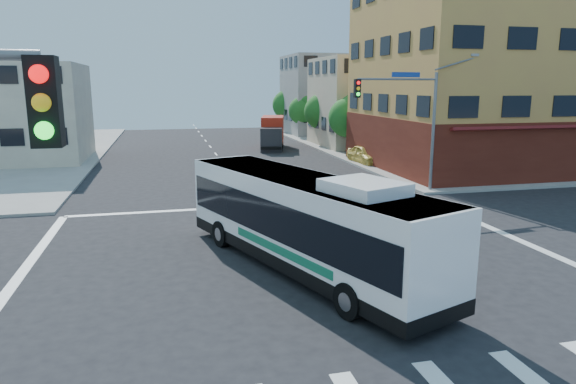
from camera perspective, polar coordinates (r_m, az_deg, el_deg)
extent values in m
plane|color=black|center=(18.25, 1.72, -8.34)|extent=(120.00, 120.00, 0.00)
cube|color=gray|center=(65.24, 23.99, 5.33)|extent=(50.00, 50.00, 0.15)
cube|color=#B98042|center=(42.77, 22.00, 11.93)|extent=(18.00, 15.00, 14.00)
cube|color=#5B2014|center=(42.97, 21.48, 5.27)|extent=(18.09, 15.08, 4.00)
cube|color=maroon|center=(37.26, 27.90, 6.32)|extent=(16.00, 1.60, 0.51)
cube|color=#C3B195|center=(54.95, 9.72, 9.78)|extent=(12.00, 10.00, 9.00)
cube|color=gray|center=(68.04, 5.04, 10.68)|extent=(12.00, 10.00, 10.00)
cube|color=beige|center=(48.23, -28.75, 7.66)|extent=(12.00, 10.00, 8.00)
cylinder|color=slate|center=(31.46, 15.82, 6.29)|extent=(0.18, 0.18, 7.00)
cylinder|color=slate|center=(29.96, 12.12, 12.16)|extent=(5.01, 0.62, 0.12)
cube|color=black|center=(28.75, 7.70, 11.34)|extent=(0.32, 0.30, 1.00)
sphere|color=#FF0C0C|center=(28.59, 7.84, 11.93)|extent=(0.20, 0.20, 0.20)
sphere|color=yellow|center=(28.59, 7.83, 11.33)|extent=(0.20, 0.20, 0.20)
sphere|color=#19FF33|center=(28.59, 7.81, 10.73)|extent=(0.20, 0.20, 0.20)
cube|color=navy|center=(30.23, 12.98, 12.59)|extent=(1.80, 0.22, 0.28)
cube|color=gray|center=(32.88, 19.98, 14.11)|extent=(0.50, 0.22, 0.14)
cube|color=black|center=(6.36, -25.40, 9.02)|extent=(0.32, 0.30, 1.00)
sphere|color=#FF0C0C|center=(6.19, -25.97, 11.71)|extent=(0.20, 0.20, 0.20)
sphere|color=yellow|center=(6.20, -25.71, 8.94)|extent=(0.20, 0.20, 0.20)
sphere|color=#19FF33|center=(6.21, -25.47, 6.19)|extent=(0.20, 0.20, 0.20)
cylinder|color=#332212|center=(47.72, 6.63, 5.33)|extent=(0.28, 0.28, 1.92)
sphere|color=#1D5819|center=(47.52, 6.69, 8.21)|extent=(3.60, 3.60, 3.60)
sphere|color=#1D5819|center=(47.33, 7.31, 9.27)|extent=(2.52, 2.52, 2.52)
cylinder|color=#332212|center=(55.26, 3.77, 6.29)|extent=(0.28, 0.28, 1.99)
sphere|color=#1D5819|center=(55.08, 3.81, 8.90)|extent=(3.80, 3.80, 3.80)
sphere|color=#1D5819|center=(54.87, 4.32, 9.88)|extent=(2.66, 2.66, 2.66)
cylinder|color=#332212|center=(62.92, 1.60, 6.94)|extent=(0.28, 0.28, 1.89)
sphere|color=#1D5819|center=(62.77, 1.62, 9.03)|extent=(3.40, 3.40, 3.40)
sphere|color=#1D5819|center=(62.55, 2.05, 9.80)|extent=(2.38, 2.38, 2.38)
cylinder|color=#332212|center=(70.64, -0.10, 7.53)|extent=(0.28, 0.28, 2.03)
sphere|color=#1D5819|center=(70.50, -0.10, 9.65)|extent=(4.00, 4.00, 4.00)
sphere|color=#1D5819|center=(70.27, 0.28, 10.46)|extent=(2.80, 2.80, 2.80)
cube|color=black|center=(17.89, 1.65, -6.88)|extent=(6.61, 12.25, 0.45)
cube|color=white|center=(17.54, 1.68, -3.06)|extent=(6.59, 12.23, 2.87)
cube|color=black|center=(17.49, 1.68, -2.50)|extent=(6.52, 11.91, 1.26)
cube|color=black|center=(22.53, -7.17, 0.40)|extent=(2.24, 0.87, 1.36)
cube|color=#E5590C|center=(22.39, -7.27, 2.94)|extent=(1.82, 0.71, 0.28)
cube|color=white|center=(17.24, 1.70, 1.36)|extent=(6.46, 11.98, 0.12)
cube|color=white|center=(14.88, 8.47, 0.51)|extent=(2.45, 2.70, 0.36)
cube|color=#15714D|center=(16.65, -0.99, -6.49)|extent=(1.94, 5.20, 0.28)
cube|color=#15714D|center=(18.12, 5.95, -5.03)|extent=(1.94, 5.20, 0.28)
cylinder|color=black|center=(20.49, -7.42, -4.62)|extent=(0.65, 1.09, 1.05)
cylinder|color=#99999E|center=(20.43, -7.77, -4.68)|extent=(0.22, 0.51, 0.52)
cylinder|color=black|center=(21.62, -1.69, -3.65)|extent=(0.65, 1.09, 1.05)
cylinder|color=#99999E|center=(21.69, -1.37, -3.60)|extent=(0.22, 0.51, 0.52)
cylinder|color=black|center=(14.37, 6.78, -11.92)|extent=(0.65, 1.09, 1.05)
cylinder|color=#99999E|center=(14.28, 6.34, -12.06)|extent=(0.22, 0.51, 0.52)
cylinder|color=black|center=(15.93, 13.48, -9.73)|extent=(0.65, 1.09, 1.05)
cylinder|color=#99999E|center=(16.03, 13.83, -9.62)|extent=(0.22, 0.51, 0.52)
cube|color=#242429|center=(49.23, -1.85, 5.81)|extent=(2.43, 2.37, 2.29)
cube|color=black|center=(48.37, -1.89, 6.12)|extent=(1.81, 0.52, 0.88)
cube|color=#B22212|center=(52.50, -1.70, 6.96)|extent=(3.25, 5.30, 2.64)
cube|color=black|center=(51.58, -1.74, 5.35)|extent=(3.59, 7.30, 0.26)
cylinder|color=black|center=(49.53, -2.90, 5.02)|extent=(0.45, 0.91, 0.88)
cylinder|color=black|center=(49.46, -0.76, 5.02)|extent=(0.45, 0.91, 0.88)
cylinder|color=black|center=(52.07, -2.74, 5.35)|extent=(0.45, 0.91, 0.88)
cylinder|color=black|center=(51.99, -0.69, 5.35)|extent=(0.45, 0.91, 0.88)
cylinder|color=black|center=(54.25, -2.61, 5.61)|extent=(0.45, 0.91, 0.88)
cylinder|color=black|center=(54.18, -0.64, 5.62)|extent=(0.45, 0.91, 0.88)
imported|color=#DFC14D|center=(42.12, 8.65, 4.13)|extent=(2.07, 4.55, 1.51)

